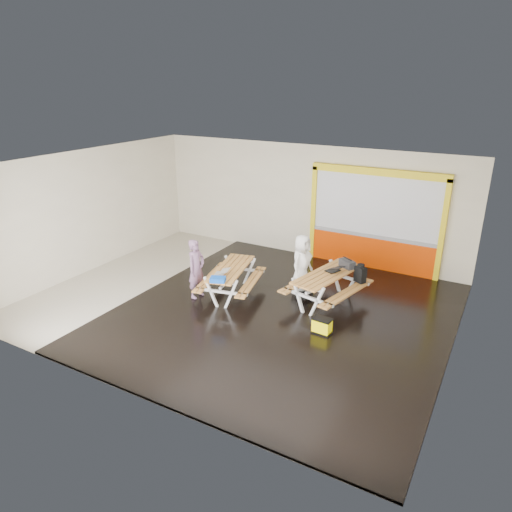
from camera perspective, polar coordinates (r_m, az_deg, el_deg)
The scene contains 14 objects.
room at distance 11.12m, azimuth -2.28°, elevation 2.16°, with size 10.02×8.02×3.52m.
deck at distance 11.25m, azimuth 3.33°, elevation -7.20°, with size 7.50×7.98×0.05m, color black.
kiosk at distance 13.86m, azimuth 14.26°, elevation 4.02°, with size 3.88×0.16×3.00m.
picnic_table_left at distance 11.97m, azimuth -3.08°, elevation -2.28°, with size 1.76×2.24×0.80m.
picnic_table_right at distance 11.64m, azimuth 8.68°, elevation -3.02°, with size 1.86×2.38×0.85m.
person_left at distance 11.84m, azimuth -7.32°, elevation -1.55°, with size 0.56×0.37×1.53m, color #73516E.
person_right at distance 11.98m, azimuth 5.62°, elevation -0.94°, with size 0.75×0.49×1.54m, color white.
laptop_left at distance 11.49m, azimuth -4.25°, elevation -2.07°, with size 0.44×0.42×0.16m.
laptop_right at distance 11.68m, azimuth 9.58°, elevation -1.64°, with size 0.50×0.47×0.17m.
blue_pouch at distance 11.12m, azimuth -4.70°, elevation -2.88°, with size 0.35×0.25×0.10m, color blue.
toolbox at distance 11.98m, azimuth 11.09°, elevation -0.92°, with size 0.48×0.41×0.25m.
backpack at distance 11.90m, azimuth 12.65°, elevation -2.08°, with size 0.33×0.29×0.47m.
dark_case at distance 12.10m, azimuth 5.86°, elevation -4.65°, with size 0.38×0.28×0.14m, color black.
fluke_bag at distance 10.46m, azimuth 8.08°, elevation -8.48°, with size 0.44×0.30×0.36m.
Camera 1 is at (5.54, -8.94, 5.33)m, focal length 32.68 mm.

